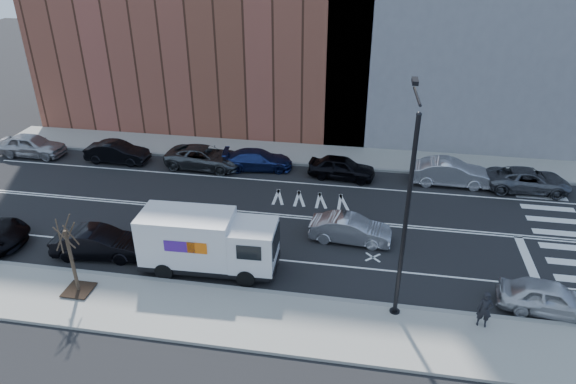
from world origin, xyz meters
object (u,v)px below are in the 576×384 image
(driving_sedan, at_px, (350,229))
(far_parked_b, at_px, (117,152))
(fedex_van, at_px, (207,242))
(pedestrian, at_px, (485,310))
(far_parked_a, at_px, (32,145))
(near_parked_front, at_px, (550,298))

(driving_sedan, bearing_deg, far_parked_b, 69.74)
(far_parked_b, bearing_deg, fedex_van, -137.05)
(driving_sedan, bearing_deg, pedestrian, -131.01)
(far_parked_b, bearing_deg, pedestrian, -119.77)
(far_parked_a, distance_m, near_parked_front, 33.87)
(fedex_van, distance_m, pedestrian, 12.48)
(fedex_van, bearing_deg, driving_sedan, 27.57)
(far_parked_a, distance_m, driving_sedan, 24.28)
(fedex_van, bearing_deg, far_parked_a, 144.61)
(far_parked_a, bearing_deg, near_parked_front, -109.39)
(fedex_van, bearing_deg, far_parked_b, 130.67)
(far_parked_a, xyz_separation_m, driving_sedan, (23.13, -7.39, -0.11))
(driving_sedan, bearing_deg, fedex_van, 123.02)
(far_parked_a, xyz_separation_m, far_parked_b, (6.50, 0.00, -0.08))
(far_parked_b, xyz_separation_m, near_parked_front, (25.34, -11.54, -0.00))
(fedex_van, xyz_separation_m, pedestrian, (12.30, -2.04, -0.60))
(near_parked_front, bearing_deg, pedestrian, 124.31)
(far_parked_b, bearing_deg, near_parked_front, -113.94)
(pedestrian, bearing_deg, far_parked_b, 158.07)
(far_parked_a, distance_m, far_parked_b, 6.51)
(far_parked_a, height_order, driving_sedan, far_parked_a)
(far_parked_a, height_order, pedestrian, pedestrian)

